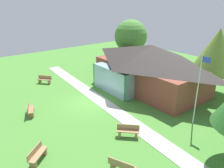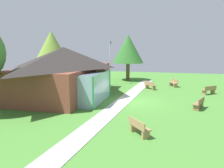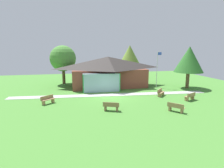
# 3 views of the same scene
# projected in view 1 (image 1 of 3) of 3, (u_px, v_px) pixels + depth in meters

# --- Properties ---
(ground_plane) EXTENTS (44.00, 44.00, 0.00)m
(ground_plane) POSITION_uv_depth(u_px,v_px,m) (92.00, 103.00, 20.02)
(ground_plane) COLOR #478433
(pavilion) EXTENTS (11.74, 7.54, 4.46)m
(pavilion) POSITION_uv_depth(u_px,v_px,m) (149.00, 67.00, 22.27)
(pavilion) COLOR brown
(pavilion) RESTS_ON ground_plane
(footpath) EXTENTS (24.27, 3.25, 0.03)m
(footpath) POSITION_uv_depth(u_px,v_px,m) (100.00, 100.00, 20.46)
(footpath) COLOR #ADADA8
(footpath) RESTS_ON ground_plane
(flagpole) EXTENTS (0.64, 0.08, 5.29)m
(flagpole) POSITION_uv_depth(u_px,v_px,m) (198.00, 87.00, 15.61)
(flagpole) COLOR silver
(flagpole) RESTS_ON ground_plane
(bench_front_right) EXTENTS (1.29, 1.44, 0.84)m
(bench_front_right) POSITION_uv_depth(u_px,v_px,m) (37.00, 155.00, 12.81)
(bench_front_right) COLOR #9E7A51
(bench_front_right) RESTS_ON ground_plane
(bench_mid_left) EXTENTS (1.43, 1.30, 0.84)m
(bench_mid_left) POSITION_uv_depth(u_px,v_px,m) (45.00, 80.00, 24.36)
(bench_mid_left) COLOR #9E7A51
(bench_mid_left) RESTS_ON ground_plane
(bench_mid_right) EXTENTS (1.37, 1.38, 0.84)m
(bench_mid_right) POSITION_uv_depth(u_px,v_px,m) (128.00, 131.00, 15.05)
(bench_mid_right) COLOR #9E7A51
(bench_mid_right) RESTS_ON ground_plane
(bench_lawn_far_right) EXTENTS (1.55, 1.00, 0.84)m
(bench_lawn_far_right) POSITION_uv_depth(u_px,v_px,m) (122.00, 166.00, 11.94)
(bench_lawn_far_right) COLOR #9E7A51
(bench_lawn_far_right) RESTS_ON ground_plane
(bench_front_center) EXTENTS (1.56, 0.96, 0.84)m
(bench_front_center) POSITION_uv_depth(u_px,v_px,m) (30.00, 110.00, 17.87)
(bench_front_center) COLOR olive
(bench_front_center) RESTS_ON ground_plane
(tree_behind_pavilion_right) EXTENTS (4.39, 4.39, 6.21)m
(tree_behind_pavilion_right) POSITION_uv_depth(u_px,v_px,m) (217.00, 51.00, 20.35)
(tree_behind_pavilion_right) COLOR brown
(tree_behind_pavilion_right) RESTS_ON ground_plane
(tree_behind_pavilion_left) EXTENTS (4.10, 4.10, 6.15)m
(tree_behind_pavilion_left) POSITION_uv_depth(u_px,v_px,m) (131.00, 36.00, 28.48)
(tree_behind_pavilion_left) COLOR brown
(tree_behind_pavilion_left) RESTS_ON ground_plane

